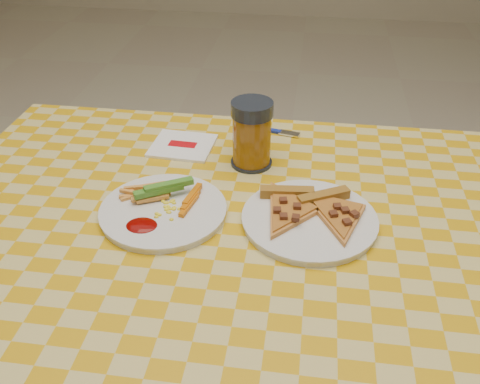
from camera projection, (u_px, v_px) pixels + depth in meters
name	position (u px, v px, depth m)	size (l,w,h in m)	color
table	(251.00, 255.00, 1.03)	(1.28, 0.88, 0.76)	silver
plate_left	(163.00, 212.00, 1.01)	(0.24, 0.24, 0.01)	white
plate_right	(309.00, 221.00, 0.99)	(0.25, 0.25, 0.01)	white
fries_veggies	(160.00, 200.00, 1.01)	(0.17, 0.16, 0.04)	gold
pizza_slices	(311.00, 209.00, 0.99)	(0.26, 0.24, 0.02)	gold
drink_glass	(252.00, 135.00, 1.13)	(0.09, 0.09, 0.15)	black
napkin	(183.00, 146.00, 1.23)	(0.15, 0.14, 0.01)	white
fork	(269.00, 130.00, 1.29)	(0.15, 0.05, 0.01)	navy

